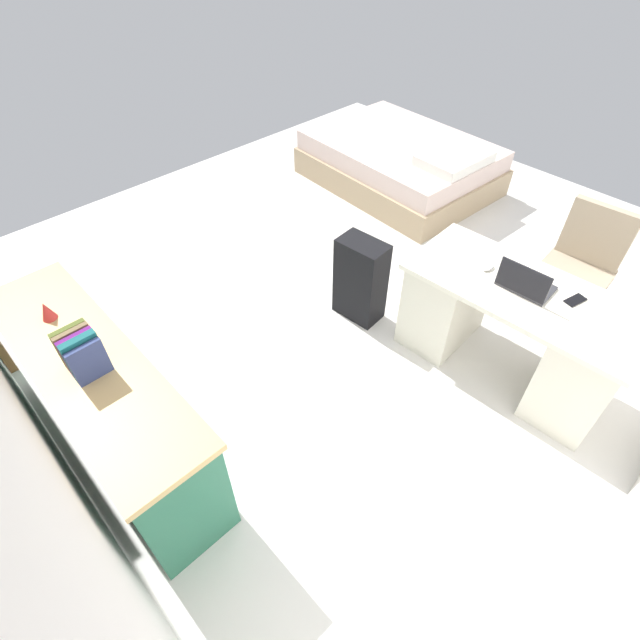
{
  "coord_description": "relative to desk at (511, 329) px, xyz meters",
  "views": [
    {
      "loc": [
        -1.84,
        2.38,
        2.63
      ],
      "look_at": [
        -0.34,
        0.95,
        0.6
      ],
      "focal_mm": 26.85,
      "sensor_mm": 36.0,
      "label": 1
    }
  ],
  "objects": [
    {
      "name": "figurine_small",
      "position": [
        1.67,
        2.21,
        0.47
      ],
      "size": [
        0.08,
        0.08,
        0.11
      ],
      "primitive_type": "cone",
      "color": "red",
      "rests_on": "credenza"
    },
    {
      "name": "suitcase_black",
      "position": [
        1.06,
        0.31,
        -0.04
      ],
      "size": [
        0.38,
        0.25,
        0.67
      ],
      "primitive_type": "cube",
      "rotation": [
        0.0,
        0.0,
        0.09
      ],
      "color": "black",
      "rests_on": "ground_plane"
    },
    {
      "name": "book_row",
      "position": [
        1.17,
        2.21,
        0.53
      ],
      "size": [
        0.19,
        0.17,
        0.24
      ],
      "color": "navy",
      "rests_on": "credenza"
    },
    {
      "name": "cell_phone_near_laptop",
      "position": [
        -0.25,
        -0.12,
        0.35
      ],
      "size": [
        0.1,
        0.15,
        0.01
      ],
      "primitive_type": "cube",
      "rotation": [
        0.0,
        0.0,
        -0.23
      ],
      "color": "black",
      "rests_on": "desk"
    },
    {
      "name": "credenza",
      "position": [
        1.25,
        2.21,
        0.02
      ],
      "size": [
        1.8,
        0.48,
        0.79
      ],
      "color": "#28664C",
      "rests_on": "ground_plane"
    },
    {
      "name": "laptop",
      "position": [
        0.02,
        0.02,
        0.39
      ],
      "size": [
        0.32,
        0.24,
        0.21
      ],
      "color": "#333338",
      "rests_on": "desk"
    },
    {
      "name": "bed",
      "position": [
        2.19,
        -1.54,
        -0.14
      ],
      "size": [
        1.97,
        1.5,
        0.58
      ],
      "color": "tan",
      "rests_on": "ground_plane"
    },
    {
      "name": "computer_mouse",
      "position": [
        0.28,
        -0.01,
        0.36
      ],
      "size": [
        0.07,
        0.1,
        0.03
      ],
      "primitive_type": "ellipsoid",
      "rotation": [
        0.0,
        0.0,
        0.05
      ],
      "color": "white",
      "rests_on": "desk"
    },
    {
      "name": "desk",
      "position": [
        0.0,
        0.0,
        0.0
      ],
      "size": [
        1.47,
        0.74,
        0.72
      ],
      "color": "silver",
      "rests_on": "ground_plane"
    },
    {
      "name": "office_chair",
      "position": [
        -0.05,
        -0.76,
        0.04
      ],
      "size": [
        0.52,
        0.52,
        0.94
      ],
      "color": "black",
      "rests_on": "ground_plane"
    },
    {
      "name": "ground_plane",
      "position": [
        1.11,
        0.06,
        -0.38
      ],
      "size": [
        6.06,
        6.06,
        0.0
      ],
      "primitive_type": "plane",
      "color": "silver"
    }
  ]
}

